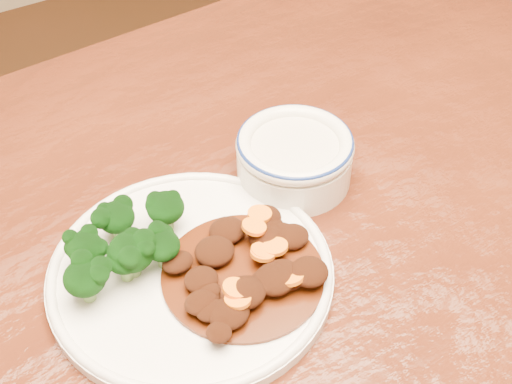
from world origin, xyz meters
TOP-DOWN VIEW (x-y plane):
  - dining_table at (0.00, 0.00)m, footprint 1.56×1.00m
  - dinner_plate at (-0.10, 0.01)m, footprint 0.28×0.28m
  - broccoli_florets at (-0.15, 0.04)m, footprint 0.14×0.09m
  - mince_stew at (-0.06, -0.03)m, footprint 0.16×0.16m
  - dip_bowl at (0.06, 0.07)m, footprint 0.13×0.13m

SIDE VIEW (x-z plane):
  - dining_table at x=0.00m, z-range 0.30..1.05m
  - dinner_plate at x=-0.10m, z-range 0.75..0.77m
  - mince_stew at x=-0.06m, z-range 0.76..0.79m
  - dip_bowl at x=0.06m, z-range 0.75..0.81m
  - broccoli_florets at x=-0.15m, z-range 0.77..0.81m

